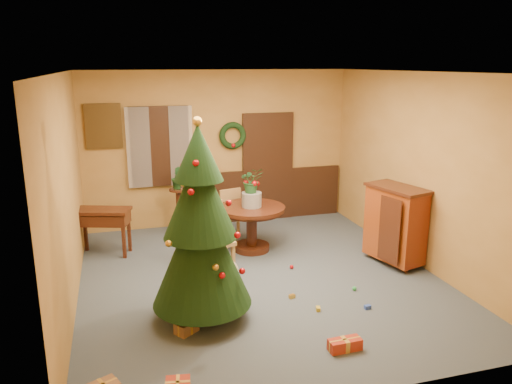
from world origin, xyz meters
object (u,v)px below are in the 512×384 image
object	(u,v)px
christmas_tree	(200,228)
sideboard	(395,223)
dining_table	(252,220)
writing_desk	(103,220)
chair_near	(213,236)

from	to	relation	value
christmas_tree	sideboard	xyz separation A→B (m)	(3.15, 0.91, -0.51)
dining_table	writing_desk	distance (m)	2.39
dining_table	christmas_tree	size ratio (longest dim) A/B	0.45
dining_table	christmas_tree	xyz separation A→B (m)	(-1.19, -2.04, 0.64)
dining_table	christmas_tree	bearing A→B (deg)	-120.13
dining_table	christmas_tree	distance (m)	2.45
writing_desk	sideboard	size ratio (longest dim) A/B	0.78
christmas_tree	writing_desk	size ratio (longest dim) A/B	2.59
chair_near	sideboard	size ratio (longest dim) A/B	0.86
chair_near	christmas_tree	xyz separation A→B (m)	(-0.40, -1.35, 0.60)
christmas_tree	sideboard	world-z (taller)	christmas_tree
dining_table	chair_near	bearing A→B (deg)	-138.68
dining_table	christmas_tree	world-z (taller)	christmas_tree
dining_table	sideboard	size ratio (longest dim) A/B	0.90
christmas_tree	writing_desk	bearing A→B (deg)	114.51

